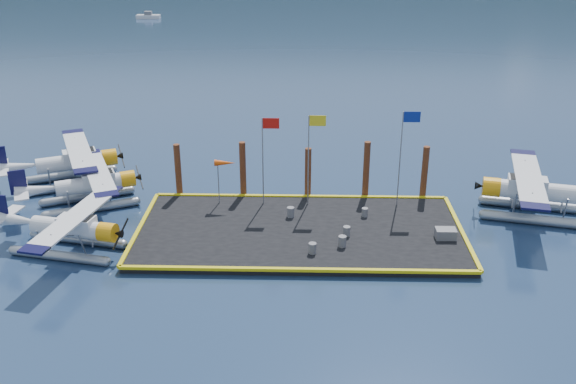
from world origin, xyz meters
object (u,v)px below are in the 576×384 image
drum_1 (342,241)px  piling_0 (178,172)px  drum_2 (347,231)px  seaplane_c (75,164)px  piling_1 (243,171)px  piling_4 (424,174)px  drum_5 (291,212)px  windsock (225,164)px  flagpole_blue (404,145)px  piling_3 (366,172)px  crate (446,234)px  flagpole_yellow (312,146)px  seaplane_b (93,186)px  drum_3 (312,248)px  flagpole_red (266,148)px  seaplane_a (72,231)px  drum_4 (365,212)px  piling_2 (308,174)px  seaplane_d (533,194)px

drum_1 → piling_0: 13.45m
drum_2 → seaplane_c: bearing=155.9°
piling_1 → piling_4: (12.50, 0.00, -0.10)m
drum_1 → drum_5: (-3.13, 3.95, -0.00)m
windsock → piling_1: 2.21m
windsock → piling_0: piling_0 is taller
flagpole_blue → piling_3: size_ratio=1.51×
drum_2 → crate: (5.96, -0.15, -0.00)m
drum_2 → flagpole_yellow: 6.38m
seaplane_b → drum_3: seaplane_b is taller
seaplane_c → piling_3: (21.12, -2.45, 0.60)m
seaplane_b → drum_2: seaplane_b is taller
windsock → piling_3: 9.72m
drum_5 → flagpole_red: size_ratio=0.11×
seaplane_c → windsock: size_ratio=3.11×
seaplane_c → piling_3: bearing=59.4°
piling_1 → piling_4: size_ratio=1.05×
drum_2 → flagpole_yellow: size_ratio=0.10×
flagpole_yellow → seaplane_a: bearing=-155.4°
windsock → drum_2: bearing=-30.6°
drum_4 → piling_4: (4.32, 3.46, 1.31)m
crate → piling_3: (-4.31, 6.41, 1.44)m
drum_3 → flagpole_red: (-3.05, 6.88, 3.68)m
seaplane_c → drum_4: bearing=50.2°
flagpole_red → piling_4: bearing=8.4°
seaplane_b → crate: size_ratio=7.30×
drum_3 → drum_1: bearing=26.2°
drum_2 → flagpole_yellow: flagpole_yellow is taller
seaplane_c → flagpole_blue: bearing=56.2°
seaplane_b → windsock: bearing=64.2°
drum_3 → piling_1: size_ratio=0.15×
piling_2 → crate: bearing=-37.6°
drum_3 → piling_1: (-4.75, 8.48, 1.38)m
seaplane_b → piling_4: 22.63m
piling_1 → piling_4: piling_1 is taller
drum_3 → drum_4: size_ratio=1.12×
seaplane_a → seaplane_d: (28.50, 5.70, 0.21)m
piling_1 → seaplane_c: bearing=169.0°
drum_5 → crate: (9.42, -2.74, -0.02)m
drum_3 → windsock: bearing=130.0°
piling_4 → drum_5: bearing=-158.1°
seaplane_b → seaplane_d: seaplane_d is taller
seaplane_a → seaplane_b: bearing=-161.7°
drum_1 → piling_4: bearing=51.8°
piling_3 → drum_3: bearing=-113.8°
drum_3 → drum_2: bearing=46.8°
crate → flagpole_blue: bearing=113.7°
seaplane_a → windsock: windsock is taller
drum_5 → windsock: windsock is taller
piling_3 → drum_2: bearing=-104.8°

